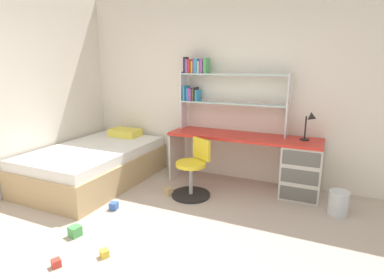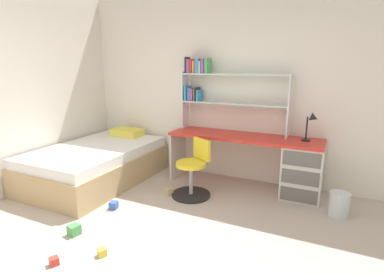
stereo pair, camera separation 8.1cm
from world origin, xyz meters
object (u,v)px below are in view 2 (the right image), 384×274
(bookshelf_hutch, at_px, (217,86))
(swivel_chair, at_px, (193,174))
(toy_block_green_0, at_px, (74,230))
(toy_block_red_4, at_px, (54,261))
(bed_platform, at_px, (97,163))
(toy_block_blue_1, at_px, (114,205))
(toy_block_yellow_3, at_px, (102,252))
(desk_lamp, at_px, (312,122))
(desk, at_px, (284,163))
(waste_bin, at_px, (339,204))
(toy_block_natural_2, at_px, (169,191))

(bookshelf_hutch, bearing_deg, swivel_chair, -91.99)
(bookshelf_hutch, height_order, toy_block_green_0, bookshelf_hutch)
(swivel_chair, bearing_deg, toy_block_red_4, -104.28)
(bed_platform, relative_size, toy_block_blue_1, 22.73)
(toy_block_blue_1, bearing_deg, swivel_chair, 47.68)
(toy_block_green_0, relative_size, toy_block_yellow_3, 1.49)
(bookshelf_hutch, relative_size, desk_lamp, 4.12)
(desk_lamp, bearing_deg, toy_block_green_0, -135.20)
(desk_lamp, bearing_deg, swivel_chair, -155.23)
(bed_platform, xyz_separation_m, toy_block_green_0, (0.85, -1.28, -0.21))
(desk, relative_size, bed_platform, 1.04)
(desk, height_order, desk_lamp, desk_lamp)
(toy_block_blue_1, bearing_deg, desk_lamp, 34.12)
(waste_bin, xyz_separation_m, toy_block_yellow_3, (-1.96, -1.79, -0.11))
(waste_bin, bearing_deg, bed_platform, -173.94)
(bookshelf_hutch, distance_m, bed_platform, 2.13)
(toy_block_blue_1, xyz_separation_m, toy_block_yellow_3, (0.52, -0.79, -0.01))
(swivel_chair, distance_m, toy_block_green_0, 1.59)
(desk_lamp, xyz_separation_m, toy_block_green_0, (-2.06, -2.05, -0.95))
(waste_bin, xyz_separation_m, toy_block_natural_2, (-2.08, -0.34, -0.10))
(desk, distance_m, waste_bin, 0.84)
(bookshelf_hutch, relative_size, toy_block_red_4, 22.09)
(waste_bin, bearing_deg, toy_block_natural_2, -170.82)
(toy_block_red_4, bearing_deg, toy_block_yellow_3, 44.72)
(bookshelf_hutch, relative_size, toy_block_natural_2, 17.39)
(swivel_chair, height_order, toy_block_yellow_3, swivel_chair)
(toy_block_red_4, bearing_deg, desk_lamp, 53.45)
(waste_bin, height_order, toy_block_yellow_3, waste_bin)
(bookshelf_hutch, height_order, waste_bin, bookshelf_hutch)
(desk_lamp, distance_m, toy_block_yellow_3, 2.87)
(waste_bin, bearing_deg, desk_lamp, 134.00)
(toy_block_yellow_3, bearing_deg, swivel_chair, 83.33)
(toy_block_green_0, bearing_deg, toy_block_natural_2, 73.39)
(toy_block_yellow_3, relative_size, toy_block_red_4, 1.01)
(desk, relative_size, toy_block_natural_2, 23.33)
(desk_lamp, height_order, toy_block_blue_1, desk_lamp)
(desk_lamp, bearing_deg, toy_block_yellow_3, -125.24)
(desk, bearing_deg, toy_block_green_0, -131.38)
(swivel_chair, height_order, bed_platform, swivel_chair)
(toy_block_natural_2, bearing_deg, desk, 27.24)
(desk, xyz_separation_m, swivel_chair, (-1.08, -0.59, -0.13))
(desk_lamp, relative_size, toy_block_red_4, 5.36)
(swivel_chair, bearing_deg, desk, 28.79)
(toy_block_green_0, bearing_deg, waste_bin, 33.51)
(toy_block_blue_1, height_order, toy_block_yellow_3, toy_block_blue_1)
(toy_block_green_0, distance_m, toy_block_natural_2, 1.35)
(toy_block_green_0, height_order, toy_block_natural_2, toy_block_green_0)
(toy_block_red_4, bearing_deg, desk, 57.64)
(bed_platform, bearing_deg, toy_block_yellow_3, -46.65)
(desk_lamp, height_order, bed_platform, desk_lamp)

